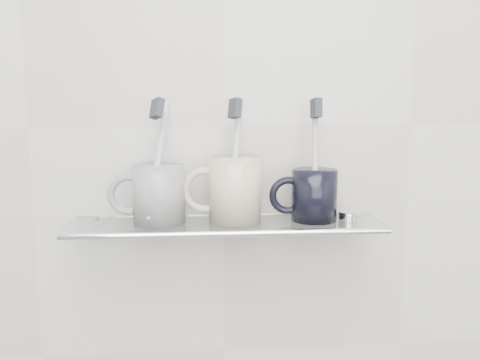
{
  "coord_description": "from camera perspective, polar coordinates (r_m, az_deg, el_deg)",
  "views": [
    {
      "loc": [
        -0.04,
        0.21,
        1.3
      ],
      "look_at": [
        0.02,
        1.04,
        1.17
      ],
      "focal_mm": 40.0,
      "sensor_mm": 36.0,
      "label": 1
    }
  ],
  "objects": [
    {
      "name": "mug_center_handle",
      "position": [
        0.85,
        -3.75,
        -1.09
      ],
      "size": [
        0.07,
        0.01,
        0.07
      ],
      "primitive_type": "torus",
      "rotation": [
        1.57,
        0.0,
        0.0
      ],
      "color": "beige",
      "rests_on": "mug_center"
    },
    {
      "name": "mug_left",
      "position": [
        0.86,
        -8.63,
        -1.51
      ],
      "size": [
        0.11,
        0.11,
        0.09
      ],
      "primitive_type": "cylinder",
      "rotation": [
        0.0,
        0.0,
        0.4
      ],
      "color": "silver",
      "rests_on": "shelf_glass"
    },
    {
      "name": "toothbrush_center",
      "position": [
        0.85,
        -0.53,
        2.23
      ],
      "size": [
        0.03,
        0.06,
        0.19
      ],
      "primitive_type": "cylinder",
      "rotation": [
        -0.17,
        0.21,
        0.44
      ],
      "color": "#BCBDC2",
      "rests_on": "mug_center"
    },
    {
      "name": "bracket_right",
      "position": [
        0.94,
        11.3,
        -4.43
      ],
      "size": [
        0.02,
        0.03,
        0.02
      ],
      "primitive_type": "cylinder",
      "rotation": [
        1.57,
        0.0,
        0.0
      ],
      "color": "silver",
      "rests_on": "wall_back"
    },
    {
      "name": "toothbrush_right",
      "position": [
        0.86,
        8.01,
        2.28
      ],
      "size": [
        0.02,
        0.05,
        0.19
      ],
      "primitive_type": "cylinder",
      "rotation": [
        -0.18,
        0.05,
        0.19
      ],
      "color": "#BBB09A",
      "rests_on": "mug_right"
    },
    {
      "name": "shelf_rail",
      "position": [
        0.81,
        -1.3,
        -5.75
      ],
      "size": [
        0.5,
        0.01,
        0.01
      ],
      "primitive_type": "cylinder",
      "rotation": [
        0.0,
        1.57,
        0.0
      ],
      "color": "silver",
      "rests_on": "shelf_glass"
    },
    {
      "name": "mug_right",
      "position": [
        0.87,
        7.93,
        -1.6
      ],
      "size": [
        0.1,
        0.1,
        0.08
      ],
      "primitive_type": "cylinder",
      "rotation": [
        0.0,
        0.0,
        -0.37
      ],
      "color": "black",
      "rests_on": "shelf_glass"
    },
    {
      "name": "bristles_right",
      "position": [
        0.86,
        8.13,
        7.6
      ],
      "size": [
        0.02,
        0.03,
        0.03
      ],
      "primitive_type": "cube",
      "rotation": [
        -0.18,
        0.05,
        0.19
      ],
      "color": "#282D32",
      "rests_on": "toothbrush_right"
    },
    {
      "name": "toothbrush_left",
      "position": [
        0.85,
        -8.72,
        2.13
      ],
      "size": [
        0.04,
        0.08,
        0.18
      ],
      "primitive_type": "cylinder",
      "rotation": [
        -0.26,
        0.33,
        0.53
      ],
      "color": "#ACAEBB",
      "rests_on": "mug_left"
    },
    {
      "name": "mug_right_handle",
      "position": [
        0.86,
        5.15,
        -1.65
      ],
      "size": [
        0.06,
        0.01,
        0.06
      ],
      "primitive_type": "torus",
      "rotation": [
        1.57,
        0.0,
        0.0
      ],
      "color": "black",
      "rests_on": "mug_right"
    },
    {
      "name": "wall_back",
      "position": [
        0.9,
        -1.73,
        5.77
      ],
      "size": [
        2.5,
        0.0,
        2.5
      ],
      "primitive_type": "plane",
      "rotation": [
        1.57,
        0.0,
        0.0
      ],
      "color": "beige",
      "rests_on": "ground"
    },
    {
      "name": "bristles_left",
      "position": [
        0.84,
        -8.85,
        7.55
      ],
      "size": [
        0.03,
        0.03,
        0.04
      ],
      "primitive_type": "cube",
      "rotation": [
        -0.26,
        0.33,
        0.53
      ],
      "color": "#282D32",
      "rests_on": "toothbrush_left"
    },
    {
      "name": "shelf_glass",
      "position": [
        0.86,
        -1.49,
        -4.79
      ],
      "size": [
        0.5,
        0.12,
        0.01
      ],
      "primitive_type": "cube",
      "color": "silver",
      "rests_on": "wall_back"
    },
    {
      "name": "bristles_center",
      "position": [
        0.84,
        -0.53,
        7.65
      ],
      "size": [
        0.02,
        0.03,
        0.04
      ],
      "primitive_type": "cube",
      "rotation": [
        -0.17,
        0.21,
        0.44
      ],
      "color": "#282D32",
      "rests_on": "toothbrush_center"
    },
    {
      "name": "bracket_left",
      "position": [
        0.92,
        -14.82,
        -4.82
      ],
      "size": [
        0.02,
        0.03,
        0.02
      ],
      "primitive_type": "cylinder",
      "rotation": [
        1.57,
        0.0,
        0.0
      ],
      "color": "silver",
      "rests_on": "wall_back"
    },
    {
      "name": "mug_center",
      "position": [
        0.85,
        -0.52,
        -1.05
      ],
      "size": [
        0.09,
        0.09,
        0.1
      ],
      "primitive_type": "cylinder",
      "rotation": [
        0.0,
        0.0,
        -0.1
      ],
      "color": "beige",
      "rests_on": "shelf_glass"
    },
    {
      "name": "chrome_cap",
      "position": [
        0.89,
        11.5,
        -3.71
      ],
      "size": [
        0.03,
        0.03,
        0.01
      ],
      "primitive_type": "cylinder",
      "color": "silver",
      "rests_on": "shelf_glass"
    },
    {
      "name": "mug_left_handle",
      "position": [
        0.86,
        -11.79,
        -1.54
      ],
      "size": [
        0.07,
        0.01,
        0.07
      ],
      "primitive_type": "torus",
      "rotation": [
        1.57,
        0.0,
        0.0
      ],
      "color": "silver",
      "rests_on": "mug_left"
    }
  ]
}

